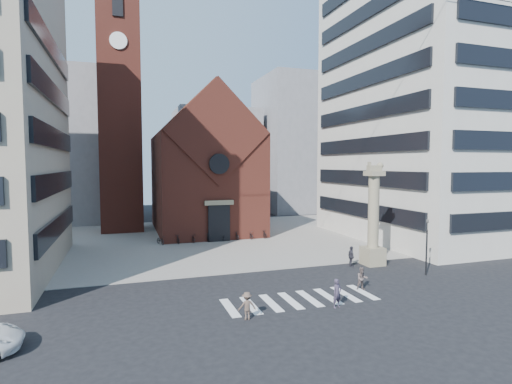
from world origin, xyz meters
The scene contains 23 objects.
ground centered at (0.00, 0.00, 0.00)m, with size 120.00×120.00×0.00m, color black.
piazza centered at (0.00, 19.00, 0.03)m, with size 46.00×30.00×0.05m, color gray.
zebra_crossing centered at (0.55, -3.00, 0.01)m, with size 10.20×3.20×0.01m, color white, non-canonical shape.
church centered at (0.00, 25.04, 7.98)m, with size 12.00×16.65×18.00m.
campanile centered at (-10.00, 28.00, 15.74)m, with size 5.50×5.50×31.20m.
building_right centered at (24.00, 12.00, 16.00)m, with size 18.00×22.00×32.00m, color beige.
bg_block_left centered at (-20.00, 40.00, 11.00)m, with size 16.00×14.00×22.00m, color gray.
bg_block_mid centered at (6.00, 45.00, 9.00)m, with size 14.00×12.00×18.00m, color gray.
bg_block_right centered at (22.00, 42.00, 12.00)m, with size 16.00×14.00×24.00m, color gray.
lion_column centered at (10.01, 3.00, 3.46)m, with size 1.63×1.60×8.68m.
traffic_light centered at (12.00, -1.00, 2.29)m, with size 0.13×0.16×4.30m.
pedestrian_0 centered at (2.04, -4.95, 0.85)m, with size 0.62×0.41×1.71m, color #373042.
pedestrian_1 centered at (5.34, -2.52, 0.77)m, with size 0.75×0.58×1.54m, color #5D4E4A.
pedestrian_2 centered at (7.93, 3.00, 0.85)m, with size 1.00×0.42×1.71m, color #2B2A32.
pedestrian_3 centered at (-3.55, -5.00, 0.76)m, with size 0.98×0.57×1.52m, color brown.
scooter_0 centered at (-6.24, 17.20, 0.50)m, with size 0.60×1.72×0.90m, color black.
scooter_1 centered at (-4.62, 17.20, 0.55)m, with size 0.47×1.67×1.00m, color black.
scooter_2 centered at (-3.00, 17.20, 0.50)m, with size 0.60×1.72×0.90m, color black.
scooter_3 centered at (-1.38, 17.20, 0.55)m, with size 0.47×1.67×1.00m, color black.
scooter_4 centered at (0.24, 17.20, 0.50)m, with size 0.60×1.72×0.90m, color black.
scooter_5 centered at (1.86, 17.20, 0.55)m, with size 0.47×1.67×1.00m, color black.
scooter_6 centered at (3.48, 17.20, 0.50)m, with size 0.60×1.72×0.90m, color black.
scooter_7 centered at (5.10, 17.20, 0.55)m, with size 0.47×1.67×1.00m, color black.
Camera 1 is at (-9.81, -25.32, 8.47)m, focal length 28.00 mm.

